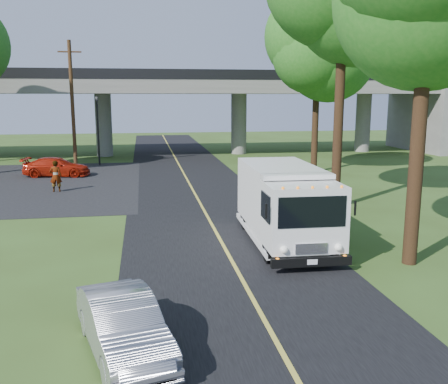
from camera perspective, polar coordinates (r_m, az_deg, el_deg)
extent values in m
plane|color=#34491A|center=(14.16, 2.39, -10.61)|extent=(120.00, 120.00, 0.00)
cube|color=black|center=(23.63, -2.50, -1.77)|extent=(7.00, 90.00, 0.02)
cube|color=black|center=(32.41, -23.99, 0.75)|extent=(16.00, 18.00, 0.01)
cube|color=gold|center=(23.62, -2.50, -1.72)|extent=(0.12, 90.00, 0.01)
cube|color=slate|center=(44.98, -5.96, 11.88)|extent=(50.00, 9.00, 1.20)
cube|color=black|center=(40.62, -5.61, 13.27)|extent=(50.00, 0.25, 0.80)
cube|color=black|center=(49.40, -6.30, 12.82)|extent=(50.00, 0.25, 0.80)
cube|color=slate|center=(52.79, 22.59, 7.70)|extent=(4.00, 10.00, 6.00)
cylinder|color=slate|center=(45.08, -13.58, 7.44)|extent=(1.40, 1.40, 5.40)
cylinder|color=slate|center=(45.79, 1.70, 7.78)|extent=(1.40, 1.40, 5.40)
cylinder|color=slate|center=(49.49, 15.60, 7.62)|extent=(1.40, 1.40, 5.40)
cylinder|color=black|center=(39.12, -14.20, 6.78)|extent=(0.14, 0.14, 5.20)
imported|color=black|center=(39.04, -14.34, 9.70)|extent=(0.18, 0.22, 1.10)
cylinder|color=#472D19|center=(37.21, -16.92, 9.38)|extent=(0.26, 0.26, 9.00)
cube|color=#472D19|center=(37.33, -17.25, 15.06)|extent=(1.60, 0.10, 0.10)
cylinder|color=#382314|center=(16.22, 21.20, 4.19)|extent=(0.44, 0.44, 7.00)
cylinder|color=#382314|center=(23.67, 12.92, 7.39)|extent=(0.44, 0.44, 7.70)
cylinder|color=#382314|center=(34.96, 10.38, 7.67)|extent=(0.44, 0.44, 6.65)
sphere|color=#226A1B|center=(35.04, 10.66, 15.65)|extent=(5.58, 5.58, 5.58)
sphere|color=#226A1B|center=(34.86, 11.71, 16.13)|extent=(4.96, 4.96, 4.96)
cube|color=white|center=(18.51, 6.30, -0.21)|extent=(2.45, 4.36, 2.21)
cube|color=white|center=(15.67, 9.02, -2.68)|extent=(2.39, 1.82, 2.01)
cube|color=black|center=(14.80, 10.03, -2.26)|extent=(2.06, 0.12, 0.93)
cube|color=black|center=(15.11, 9.96, -7.85)|extent=(2.45, 0.23, 0.27)
cube|color=white|center=(18.45, 6.51, -4.56)|extent=(2.48, 5.73, 0.18)
cylinder|color=black|center=(15.89, 5.22, -6.53)|extent=(0.29, 0.89, 0.88)
cylinder|color=black|center=(16.45, 12.06, -6.12)|extent=(0.29, 0.89, 0.88)
cylinder|color=black|center=(19.77, 2.51, -3.00)|extent=(0.29, 0.89, 0.88)
cylinder|color=black|center=(20.22, 8.09, -2.79)|extent=(0.29, 0.89, 0.88)
imported|color=#A31B0A|center=(34.52, -18.57, 2.73)|extent=(4.45, 2.25, 1.24)
imported|color=gray|center=(10.69, -11.46, -14.65)|extent=(2.27, 3.95, 1.23)
imported|color=gray|center=(28.82, -18.68, 1.72)|extent=(0.65, 0.44, 1.75)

